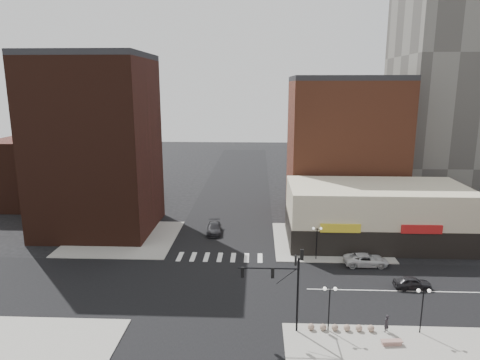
{
  "coord_description": "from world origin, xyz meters",
  "views": [
    {
      "loc": [
        4.69,
        -42.4,
        21.38
      ],
      "look_at": [
        2.64,
        4.16,
        11.0
      ],
      "focal_mm": 32.0,
      "sensor_mm": 36.0,
      "label": 1
    }
  ],
  "objects_px": {
    "street_lamp_se_b": "(423,299)",
    "stone_bench": "(392,342)",
    "dark_sedan_north": "(214,228)",
    "pedestrian": "(386,323)",
    "white_suv": "(366,260)",
    "street_lamp_se_a": "(330,297)",
    "dark_sedan_east": "(412,283)",
    "traffic_signal": "(287,278)",
    "street_lamp_ne": "(317,235)"
  },
  "relations": [
    {
      "from": "street_lamp_ne",
      "to": "traffic_signal",
      "type": "bearing_deg",
      "value": -106.75
    },
    {
      "from": "street_lamp_se_b",
      "to": "dark_sedan_north",
      "type": "height_order",
      "value": "street_lamp_se_b"
    },
    {
      "from": "white_suv",
      "to": "dark_sedan_east",
      "type": "xyz_separation_m",
      "value": [
        3.5,
        -5.81,
        -0.07
      ]
    },
    {
      "from": "street_lamp_se_b",
      "to": "stone_bench",
      "type": "bearing_deg",
      "value": -147.15
    },
    {
      "from": "traffic_signal",
      "to": "street_lamp_se_a",
      "type": "xyz_separation_m",
      "value": [
        3.76,
        -0.17,
        -1.67
      ]
    },
    {
      "from": "street_lamp_se_b",
      "to": "dark_sedan_north",
      "type": "xyz_separation_m",
      "value": [
        -20.76,
        25.27,
        -2.55
      ]
    },
    {
      "from": "pedestrian",
      "to": "dark_sedan_north",
      "type": "bearing_deg",
      "value": -97.43
    },
    {
      "from": "white_suv",
      "to": "dark_sedan_north",
      "type": "relative_size",
      "value": 1.03
    },
    {
      "from": "street_lamp_se_b",
      "to": "dark_sedan_east",
      "type": "relative_size",
      "value": 1.06
    },
    {
      "from": "traffic_signal",
      "to": "dark_sedan_east",
      "type": "distance_m",
      "value": 17.0
    },
    {
      "from": "street_lamp_se_a",
      "to": "stone_bench",
      "type": "xyz_separation_m",
      "value": [
        4.97,
        -1.95,
        -2.95
      ]
    },
    {
      "from": "dark_sedan_east",
      "to": "dark_sedan_north",
      "type": "xyz_separation_m",
      "value": [
        -23.06,
        16.58,
        0.08
      ]
    },
    {
      "from": "street_lamp_se_b",
      "to": "traffic_signal",
      "type": "bearing_deg",
      "value": 179.18
    },
    {
      "from": "dark_sedan_east",
      "to": "white_suv",
      "type": "bearing_deg",
      "value": 28.9
    },
    {
      "from": "street_lamp_se_a",
      "to": "dark_sedan_east",
      "type": "bearing_deg",
      "value": 40.13
    },
    {
      "from": "dark_sedan_east",
      "to": "dark_sedan_north",
      "type": "height_order",
      "value": "dark_sedan_north"
    },
    {
      "from": "dark_sedan_north",
      "to": "stone_bench",
      "type": "bearing_deg",
      "value": -60.75
    },
    {
      "from": "street_lamp_se_b",
      "to": "pedestrian",
      "type": "height_order",
      "value": "street_lamp_se_b"
    },
    {
      "from": "dark_sedan_north",
      "to": "white_suv",
      "type": "bearing_deg",
      "value": -32.67
    },
    {
      "from": "street_lamp_ne",
      "to": "dark_sedan_east",
      "type": "distance_m",
      "value": 12.12
    },
    {
      "from": "dark_sedan_east",
      "to": "pedestrian",
      "type": "distance_m",
      "value": 10.15
    },
    {
      "from": "dark_sedan_north",
      "to": "street_lamp_ne",
      "type": "bearing_deg",
      "value": -37.8
    },
    {
      "from": "street_lamp_se_a",
      "to": "dark_sedan_east",
      "type": "xyz_separation_m",
      "value": [
        10.3,
        8.69,
        -2.63
      ]
    },
    {
      "from": "street_lamp_ne",
      "to": "pedestrian",
      "type": "relative_size",
      "value": 2.56
    },
    {
      "from": "street_lamp_se_b",
      "to": "stone_bench",
      "type": "xyz_separation_m",
      "value": [
        -3.03,
        -1.95,
        -2.95
      ]
    },
    {
      "from": "white_suv",
      "to": "stone_bench",
      "type": "distance_m",
      "value": 16.56
    },
    {
      "from": "dark_sedan_north",
      "to": "stone_bench",
      "type": "relative_size",
      "value": 2.84
    },
    {
      "from": "dark_sedan_east",
      "to": "stone_bench",
      "type": "distance_m",
      "value": 11.91
    },
    {
      "from": "dark_sedan_east",
      "to": "stone_bench",
      "type": "xyz_separation_m",
      "value": [
        -5.33,
        -10.64,
        -0.33
      ]
    },
    {
      "from": "street_lamp_se_a",
      "to": "street_lamp_se_b",
      "type": "distance_m",
      "value": 8.0
    },
    {
      "from": "street_lamp_ne",
      "to": "white_suv",
      "type": "relative_size",
      "value": 0.79
    },
    {
      "from": "traffic_signal",
      "to": "white_suv",
      "type": "bearing_deg",
      "value": 53.6
    },
    {
      "from": "white_suv",
      "to": "pedestrian",
      "type": "height_order",
      "value": "pedestrian"
    },
    {
      "from": "traffic_signal",
      "to": "street_lamp_se_a",
      "type": "relative_size",
      "value": 1.87
    },
    {
      "from": "dark_sedan_north",
      "to": "pedestrian",
      "type": "distance_m",
      "value": 30.91
    },
    {
      "from": "street_lamp_se_b",
      "to": "white_suv",
      "type": "xyz_separation_m",
      "value": [
        -1.2,
        14.5,
        -2.56
      ]
    },
    {
      "from": "dark_sedan_north",
      "to": "street_lamp_se_b",
      "type": "bearing_deg",
      "value": -54.43
    },
    {
      "from": "street_lamp_se_b",
      "to": "dark_sedan_east",
      "type": "xyz_separation_m",
      "value": [
        2.3,
        8.69,
        -2.63
      ]
    },
    {
      "from": "traffic_signal",
      "to": "street_lamp_se_a",
      "type": "bearing_deg",
      "value": -2.57
    },
    {
      "from": "street_lamp_ne",
      "to": "dark_sedan_east",
      "type": "height_order",
      "value": "street_lamp_ne"
    },
    {
      "from": "street_lamp_se_a",
      "to": "pedestrian",
      "type": "distance_m",
      "value": 5.58
    },
    {
      "from": "pedestrian",
      "to": "stone_bench",
      "type": "distance_m",
      "value": 2.04
    },
    {
      "from": "street_lamp_se_b",
      "to": "white_suv",
      "type": "relative_size",
      "value": 0.79
    },
    {
      "from": "traffic_signal",
      "to": "dark_sedan_north",
      "type": "height_order",
      "value": "traffic_signal"
    },
    {
      "from": "white_suv",
      "to": "dark_sedan_north",
      "type": "height_order",
      "value": "dark_sedan_north"
    },
    {
      "from": "street_lamp_ne",
      "to": "stone_bench",
      "type": "relative_size",
      "value": 2.31
    },
    {
      "from": "street_lamp_se_b",
      "to": "stone_bench",
      "type": "relative_size",
      "value": 2.31
    },
    {
      "from": "street_lamp_ne",
      "to": "stone_bench",
      "type": "distance_m",
      "value": 18.62
    },
    {
      "from": "traffic_signal",
      "to": "dark_sedan_north",
      "type": "relative_size",
      "value": 1.52
    },
    {
      "from": "traffic_signal",
      "to": "pedestrian",
      "type": "xyz_separation_m",
      "value": [
        8.82,
        -0.17,
        -4.03
      ]
    }
  ]
}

